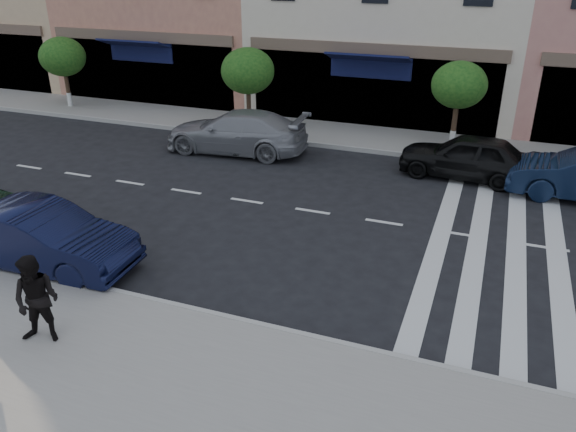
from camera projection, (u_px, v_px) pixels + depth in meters
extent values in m
plane|color=black|center=(254.00, 283.00, 12.14)|extent=(120.00, 120.00, 0.00)
cube|color=gray|center=(158.00, 396.00, 8.93)|extent=(60.00, 4.50, 0.15)
cube|color=gray|center=(371.00, 138.00, 21.42)|extent=(60.00, 3.00, 0.15)
cylinder|color=#473323|center=(68.00, 88.00, 25.38)|extent=(0.18, 0.18, 1.65)
cylinder|color=silver|center=(70.00, 99.00, 25.60)|extent=(0.20, 0.20, 0.60)
ellipsoid|color=#164513|center=(63.00, 57.00, 24.80)|extent=(2.00, 2.00, 1.70)
cylinder|color=#473323|center=(249.00, 106.00, 22.49)|extent=(0.18, 0.18, 1.60)
cylinder|color=silver|center=(249.00, 118.00, 22.70)|extent=(0.20, 0.20, 0.60)
ellipsoid|color=#164513|center=(248.00, 71.00, 21.91)|extent=(2.10, 2.10, 1.79)
cylinder|color=#473323|center=(454.00, 124.00, 19.89)|extent=(0.18, 0.18, 1.71)
cylinder|color=silver|center=(452.00, 139.00, 20.13)|extent=(0.20, 0.20, 0.60)
ellipsoid|color=#164513|center=(459.00, 85.00, 19.31)|extent=(1.90, 1.90, 1.62)
imported|color=black|center=(37.00, 300.00, 9.76)|extent=(0.96, 0.83, 1.68)
imported|color=black|center=(41.00, 237.00, 12.51)|extent=(4.46, 1.71, 1.45)
imported|color=gray|center=(236.00, 132.00, 19.91)|extent=(5.22, 2.42, 1.48)
imported|color=black|center=(467.00, 156.00, 17.57)|extent=(4.30, 2.03, 1.42)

